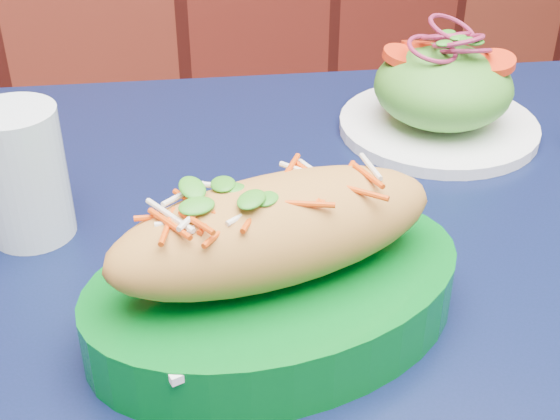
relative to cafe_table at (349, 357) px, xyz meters
name	(u,v)px	position (x,y,z in m)	size (l,w,h in m)	color
cafe_table	(349,357)	(0.00, 0.00, 0.00)	(1.03, 1.03, 0.75)	black
banh_mi_basket	(275,270)	(-0.08, -0.02, 0.14)	(0.28, 0.19, 0.13)	#005F17
salad_plate	(442,94)	(0.21, 0.17, 0.13)	(0.21, 0.21, 0.11)	white
water_glass	(23,174)	(-0.21, 0.18, 0.14)	(0.07, 0.07, 0.11)	silver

